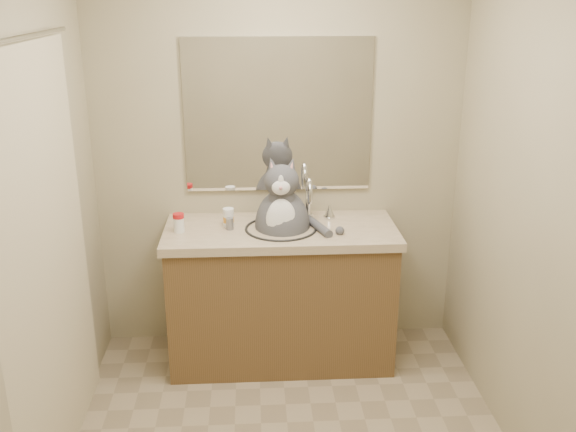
{
  "coord_description": "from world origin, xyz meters",
  "views": [
    {
      "loc": [
        -0.16,
        -2.5,
        2.14
      ],
      "look_at": [
        0.02,
        0.65,
        1.03
      ],
      "focal_mm": 40.0,
      "sensor_mm": 36.0,
      "label": 1
    }
  ],
  "objects_px": {
    "cat": "(283,220)",
    "grey_canister": "(230,224)",
    "pill_bottle_redcap": "(179,223)",
    "pill_bottle_orange": "(229,218)"
  },
  "relations": [
    {
      "from": "cat",
      "to": "pill_bottle_redcap",
      "type": "bearing_deg",
      "value": -170.09
    },
    {
      "from": "pill_bottle_redcap",
      "to": "grey_canister",
      "type": "relative_size",
      "value": 1.6
    },
    {
      "from": "cat",
      "to": "pill_bottle_redcap",
      "type": "height_order",
      "value": "cat"
    },
    {
      "from": "pill_bottle_redcap",
      "to": "pill_bottle_orange",
      "type": "bearing_deg",
      "value": 15.2
    },
    {
      "from": "cat",
      "to": "pill_bottle_redcap",
      "type": "distance_m",
      "value": 0.59
    },
    {
      "from": "cat",
      "to": "grey_canister",
      "type": "xyz_separation_m",
      "value": [
        -0.3,
        -0.02,
        -0.01
      ]
    },
    {
      "from": "pill_bottle_redcap",
      "to": "grey_canister",
      "type": "bearing_deg",
      "value": 4.88
    },
    {
      "from": "pill_bottle_orange",
      "to": "grey_canister",
      "type": "distance_m",
      "value": 0.05
    },
    {
      "from": "cat",
      "to": "pill_bottle_redcap",
      "type": "xyz_separation_m",
      "value": [
        -0.59,
        -0.04,
        0.01
      ]
    },
    {
      "from": "cat",
      "to": "pill_bottle_orange",
      "type": "bearing_deg",
      "value": 179.56
    }
  ]
}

